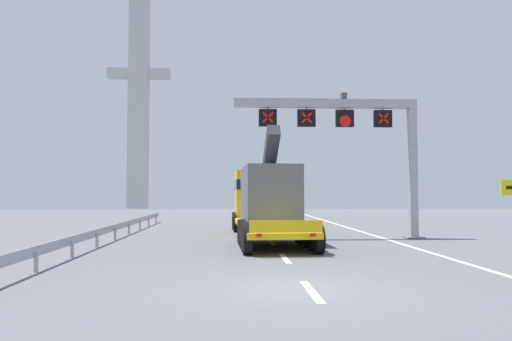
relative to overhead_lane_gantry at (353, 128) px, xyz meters
name	(u,v)px	position (x,y,z in m)	size (l,w,h in m)	color
ground	(293,289)	(-4.70, -12.58, -5.60)	(112.00, 112.00, 0.00)	#5B5B60
lane_markings	(267,236)	(-4.29, 1.34, -5.60)	(0.20, 42.45, 0.01)	silver
edge_line_right	(387,240)	(1.50, -0.58, -5.60)	(0.20, 63.00, 0.01)	silver
overhead_lane_gantry	(353,128)	(0.00, 0.00, 0.00)	(9.58, 0.90, 7.39)	#9EA0A5
heavy_haul_truck_yellow	(263,199)	(-4.50, 1.32, -3.61)	(3.44, 14.14, 5.30)	yellow
guardrail_left	(114,228)	(-11.94, -0.08, -5.04)	(0.13, 29.00, 0.76)	#999EA3
bridge_pylon_distant	(139,97)	(-19.86, 47.31, 10.75)	(9.00, 2.00, 31.93)	#B7B7B2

